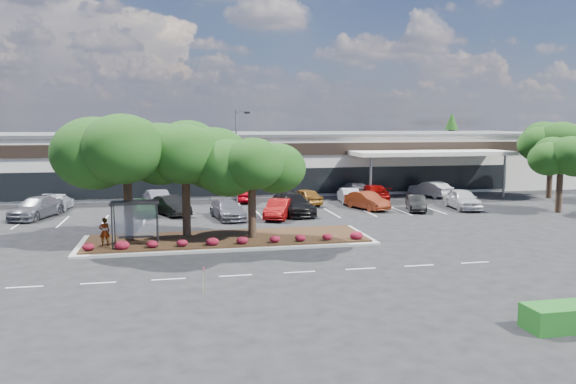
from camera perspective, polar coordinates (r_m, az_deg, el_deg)
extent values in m
plane|color=black|center=(31.92, -1.83, -6.37)|extent=(160.00, 160.00, 0.00)
cube|color=beige|center=(64.96, -6.93, 3.11)|extent=(80.00, 20.00, 6.00)
cube|color=#4F4F51|center=(64.83, -6.97, 5.85)|extent=(80.40, 20.40, 0.30)
cube|color=black|center=(54.86, -6.10, 4.29)|extent=(80.00, 0.25, 1.20)
cube|color=black|center=(55.11, -6.06, 0.96)|extent=(60.00, 0.18, 2.60)
cube|color=#AD0C18|center=(54.55, -12.39, 4.15)|extent=(6.00, 0.12, 1.00)
cube|color=beige|center=(57.97, 14.29, 3.86)|extent=(16.00, 5.00, 0.40)
cylinder|color=slate|center=(53.58, 8.39, 1.29)|extent=(0.24, 0.24, 4.20)
cylinder|color=slate|center=(59.81, 21.11, 1.49)|extent=(0.24, 0.24, 4.20)
cube|color=#989893|center=(35.52, -6.12, -4.90)|extent=(18.00, 6.00, 0.15)
cube|color=#422E18|center=(35.49, -6.12, -4.70)|extent=(17.20, 5.20, 0.12)
cube|color=silver|center=(28.43, -25.20, -8.72)|extent=(1.60, 0.12, 0.01)
cube|color=silver|center=(27.84, -18.72, -8.74)|extent=(1.60, 0.12, 0.01)
cube|color=silver|center=(27.61, -12.04, -8.65)|extent=(1.60, 0.12, 0.01)
cube|color=silver|center=(27.76, -5.35, -8.44)|extent=(1.60, 0.12, 0.01)
cube|color=silver|center=(28.26, 1.18, -8.13)|extent=(1.60, 0.12, 0.01)
cube|color=silver|center=(29.11, 7.39, -7.73)|extent=(1.60, 0.12, 0.01)
cube|color=silver|center=(30.28, 13.17, -7.28)|extent=(1.60, 0.12, 0.01)
cube|color=silver|center=(31.73, 18.47, -6.80)|extent=(1.60, 0.12, 0.01)
cube|color=silver|center=(46.12, -25.58, -2.88)|extent=(0.12, 5.00, 0.01)
cube|color=silver|center=(45.48, -21.90, -2.83)|extent=(0.12, 5.00, 0.01)
cube|color=silver|center=(45.03, -18.14, -2.76)|extent=(0.12, 5.00, 0.01)
cube|color=silver|center=(44.77, -14.32, -2.68)|extent=(0.12, 5.00, 0.01)
cube|color=silver|center=(44.72, -10.48, -2.59)|extent=(0.12, 5.00, 0.01)
cube|color=silver|center=(44.87, -6.65, -2.49)|extent=(0.12, 5.00, 0.01)
cube|color=silver|center=(45.22, -2.85, -2.37)|extent=(0.12, 5.00, 0.01)
cube|color=silver|center=(45.76, 0.87, -2.25)|extent=(0.12, 5.00, 0.01)
cube|color=silver|center=(46.49, 4.48, -2.13)|extent=(0.12, 5.00, 0.01)
cube|color=silver|center=(47.40, 7.97, -2.00)|extent=(0.12, 5.00, 0.01)
cube|color=silver|center=(48.48, 11.32, -1.87)|extent=(0.12, 5.00, 0.01)
cube|color=silver|center=(49.72, 14.50, -1.73)|extent=(0.12, 5.00, 0.01)
cylinder|color=black|center=(34.74, -17.23, -3.04)|extent=(0.08, 0.08, 2.50)
cylinder|color=black|center=(34.57, -13.10, -2.95)|extent=(0.08, 0.08, 2.50)
cylinder|color=black|center=(33.46, -17.45, -3.42)|extent=(0.08, 0.08, 2.50)
cylinder|color=black|center=(33.29, -13.16, -3.33)|extent=(0.08, 0.08, 2.50)
cube|color=black|center=(33.79, -15.31, -1.03)|extent=(2.75, 1.55, 0.10)
cube|color=silver|center=(34.61, -15.18, -2.79)|extent=(2.30, 0.03, 2.00)
cube|color=black|center=(34.39, -15.17, -4.42)|extent=(2.00, 0.35, 0.06)
cone|color=#183D10|center=(84.34, 16.22, 4.80)|extent=(3.96, 3.96, 9.00)
imported|color=#594C47|center=(34.47, -18.14, -3.85)|extent=(0.69, 0.54, 1.67)
cube|color=#989893|center=(49.06, -5.20, -1.42)|extent=(0.50, 0.50, 0.40)
cylinder|color=slate|center=(48.62, -5.25, 3.53)|extent=(0.14, 0.14, 8.08)
cube|color=slate|center=(48.73, -4.82, 8.12)|extent=(0.92, 0.49, 0.14)
cube|color=black|center=(48.94, -4.28, 8.03)|extent=(0.52, 0.43, 0.18)
cube|color=tan|center=(25.12, -8.62, -8.81)|extent=(0.03, 0.03, 1.15)
cube|color=#F03F76|center=(24.99, -8.52, -7.75)|extent=(0.02, 0.14, 0.18)
imported|color=#57585F|center=(48.00, -24.22, -1.47)|extent=(3.95, 6.03, 1.62)
imported|color=#194A1F|center=(46.41, -14.53, -1.49)|extent=(2.71, 4.35, 1.38)
imported|color=black|center=(46.17, -11.82, -1.36)|extent=(3.42, 4.93, 1.54)
imported|color=slate|center=(43.67, -6.15, -1.78)|extent=(2.81, 5.29, 1.46)
imported|color=maroon|center=(43.65, -0.97, -1.72)|extent=(3.15, 4.81, 1.50)
imported|color=black|center=(45.55, 0.52, -1.23)|extent=(3.15, 6.12, 1.70)
imported|color=maroon|center=(48.65, 8.03, -0.87)|extent=(2.98, 4.86, 1.51)
imported|color=black|center=(48.59, 12.88, -1.10)|extent=(2.56, 4.26, 1.32)
imported|color=silver|center=(50.69, 17.31, -0.69)|extent=(2.65, 5.27, 1.72)
imported|color=silver|center=(51.81, -22.31, -0.94)|extent=(2.17, 4.76, 1.35)
imported|color=#5E5C65|center=(50.82, -13.26, -0.62)|extent=(2.67, 5.03, 1.58)
imported|color=#890009|center=(52.83, -4.50, -0.29)|extent=(1.66, 4.16, 1.35)
imported|color=brown|center=(50.82, 1.70, -0.47)|extent=(2.89, 4.74, 1.51)
imported|color=#A0A2AB|center=(52.43, 6.13, -0.33)|extent=(2.05, 4.45, 1.41)
imported|color=slate|center=(56.20, 6.70, 0.22)|extent=(2.67, 5.48, 1.54)
imported|color=#860504|center=(54.26, 8.60, -0.05)|extent=(2.44, 5.45, 1.55)
imported|color=silver|center=(58.20, 14.26, 0.31)|extent=(3.15, 5.07, 1.58)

